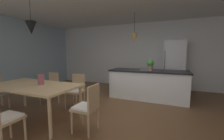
# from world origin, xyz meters

# --- Properties ---
(ground_plane) EXTENTS (10.00, 8.40, 0.04)m
(ground_plane) POSITION_xyz_m (0.00, 0.00, -0.02)
(ground_plane) COLOR brown
(wall_back_kitchen) EXTENTS (10.00, 0.12, 2.70)m
(wall_back_kitchen) POSITION_xyz_m (0.00, 3.26, 1.35)
(wall_back_kitchen) COLOR silver
(wall_back_kitchen) RESTS_ON ground_plane
(dining_table) EXTENTS (1.97, 1.01, 0.75)m
(dining_table) POSITION_xyz_m (-1.54, -0.78, 0.69)
(dining_table) COLOR tan
(dining_table) RESTS_ON ground_plane
(chair_far_left) EXTENTS (0.44, 0.44, 0.87)m
(chair_far_left) POSITION_xyz_m (-1.97, 0.10, 0.47)
(chair_far_left) COLOR tan
(chair_far_left) RESTS_ON ground_plane
(chair_near_right) EXTENTS (0.41, 0.41, 0.87)m
(chair_near_right) POSITION_xyz_m (-1.09, -1.65, 0.47)
(chair_near_right) COLOR tan
(chair_near_right) RESTS_ON ground_plane
(chair_kitchen_end) EXTENTS (0.40, 0.40, 0.87)m
(chair_kitchen_end) POSITION_xyz_m (-0.18, -0.78, 0.47)
(chair_kitchen_end) COLOR tan
(chair_kitchen_end) RESTS_ON ground_plane
(chair_far_right) EXTENTS (0.41, 0.41, 0.87)m
(chair_far_right) POSITION_xyz_m (-1.09, 0.10, 0.47)
(chair_far_right) COLOR tan
(chair_far_right) RESTS_ON ground_plane
(kitchen_island) EXTENTS (2.35, 0.86, 0.91)m
(kitchen_island) POSITION_xyz_m (0.53, 1.60, 0.46)
(kitchen_island) COLOR white
(kitchen_island) RESTS_ON ground_plane
(refrigerator) EXTENTS (0.72, 0.67, 1.89)m
(refrigerator) POSITION_xyz_m (1.29, 2.86, 0.95)
(refrigerator) COLOR silver
(refrigerator) RESTS_ON ground_plane
(pendant_over_table) EXTENTS (0.22, 0.22, 0.88)m
(pendant_over_table) POSITION_xyz_m (-1.66, -0.63, 1.96)
(pendant_over_table) COLOR black
(pendant_over_island_main) EXTENTS (0.21, 0.21, 0.94)m
(pendant_over_island_main) POSITION_xyz_m (0.07, 1.60, 1.90)
(pendant_over_island_main) COLOR black
(potted_plant_on_island) EXTENTS (0.22, 0.22, 0.34)m
(potted_plant_on_island) POSITION_xyz_m (0.59, 1.60, 1.09)
(potted_plant_on_island) COLOR #8C664C
(potted_plant_on_island) RESTS_ON kitchen_island
(vase_on_dining_table) EXTENTS (0.13, 0.13, 0.22)m
(vase_on_dining_table) POSITION_xyz_m (-1.37, -0.71, 0.86)
(vase_on_dining_table) COLOR #994C51
(vase_on_dining_table) RESTS_ON dining_table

